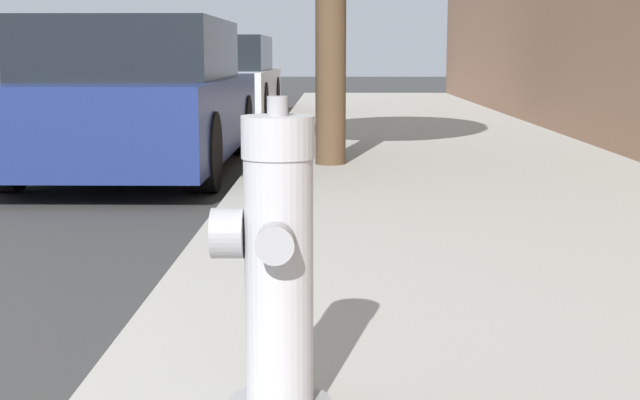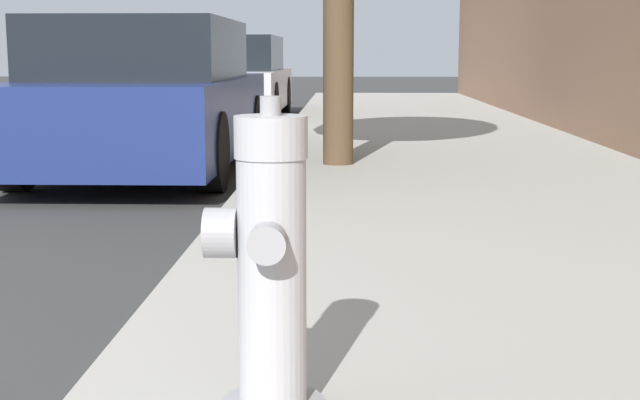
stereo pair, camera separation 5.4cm
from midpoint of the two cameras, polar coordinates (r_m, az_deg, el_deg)
The scene contains 3 objects.
fire_hydrant at distance 2.38m, azimuth -3.45°, elevation -4.52°, with size 0.32×0.33×0.86m.
parked_car_near at distance 8.49m, azimuth -11.62°, elevation 6.38°, with size 1.77×4.38×1.40m.
parked_car_mid at distance 14.95m, azimuth -6.51°, elevation 7.68°, with size 1.76×4.53×1.37m.
Camera 1 is at (2.79, -2.28, 1.09)m, focal length 50.00 mm.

